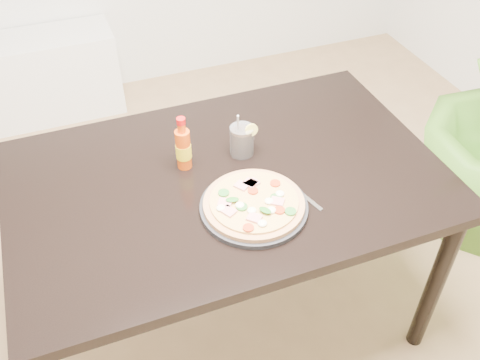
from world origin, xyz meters
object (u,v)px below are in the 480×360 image
object	(u,v)px
cola_cup	(242,141)
fork	(299,192)
hot_sauce_bottle	(183,148)
pizza	(254,203)
dining_table	(227,194)
plate	(254,207)

from	to	relation	value
cola_cup	fork	bearing A→B (deg)	-69.19
hot_sauce_bottle	cola_cup	world-z (taller)	hot_sauce_bottle
pizza	fork	world-z (taller)	pizza
dining_table	hot_sauce_bottle	world-z (taller)	hot_sauce_bottle
hot_sauce_bottle	cola_cup	distance (m)	0.20
dining_table	plate	xyz separation A→B (m)	(0.02, -0.17, 0.09)
cola_cup	fork	xyz separation A→B (m)	(0.10, -0.25, -0.05)
fork	plate	bearing A→B (deg)	169.00
fork	hot_sauce_bottle	bearing A→B (deg)	123.12
plate	pizza	xyz separation A→B (m)	(-0.00, -0.00, 0.02)
plate	hot_sauce_bottle	distance (m)	0.31
cola_cup	fork	size ratio (longest dim) A/B	0.94
plate	fork	bearing A→B (deg)	5.40
plate	cola_cup	world-z (taller)	cola_cup
dining_table	hot_sauce_bottle	distance (m)	0.22
hot_sauce_bottle	fork	xyz separation A→B (m)	(0.30, -0.25, -0.07)
hot_sauce_bottle	pizza	bearing A→B (deg)	-63.08
plate	pizza	size ratio (longest dim) A/B	1.07
pizza	hot_sauce_bottle	bearing A→B (deg)	116.92
plate	hot_sauce_bottle	size ratio (longest dim) A/B	1.71
dining_table	fork	distance (m)	0.26
plate	hot_sauce_bottle	world-z (taller)	hot_sauce_bottle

